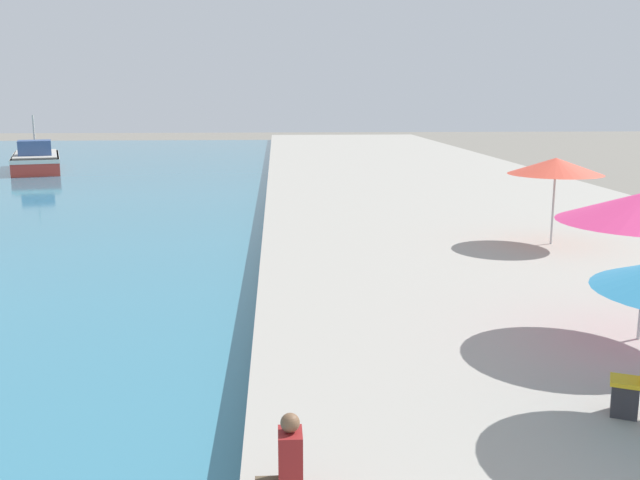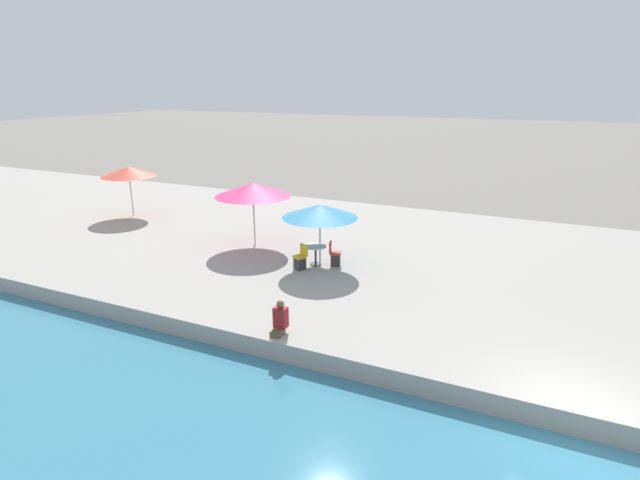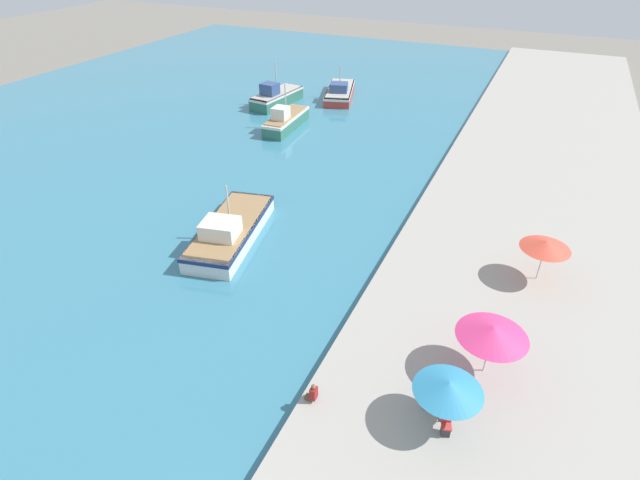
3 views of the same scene
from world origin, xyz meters
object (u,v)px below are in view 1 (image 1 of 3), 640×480
cafe_umbrella_striped (556,166)px  person_at_quay (287,460)px  fishing_boat_distant (36,160)px  cafe_chair_left (627,393)px

cafe_umbrella_striped → person_at_quay: 15.35m
person_at_quay → fishing_boat_distant: bearing=111.1°
fishing_boat_distant → cafe_umbrella_striped: bearing=-66.6°
fishing_boat_distant → cafe_umbrella_striped: fishing_boat_distant is taller
fishing_boat_distant → cafe_chair_left: fishing_boat_distant is taller
person_at_quay → cafe_umbrella_striped: bearing=58.5°
cafe_umbrella_striped → cafe_chair_left: 11.94m
cafe_chair_left → person_at_quay: size_ratio=0.96×
cafe_umbrella_striped → cafe_chair_left: bearing=-106.5°
fishing_boat_distant → person_at_quay: 44.01m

